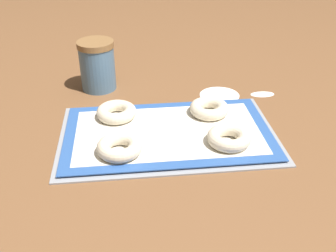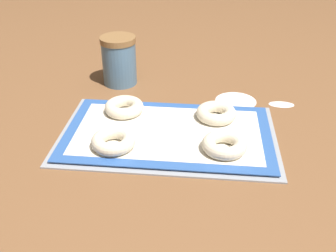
{
  "view_description": "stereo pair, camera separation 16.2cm",
  "coord_description": "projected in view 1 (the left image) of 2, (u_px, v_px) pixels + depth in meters",
  "views": [
    {
      "loc": [
        -0.1,
        -0.78,
        0.5
      ],
      "look_at": [
        -0.01,
        -0.01,
        0.03
      ],
      "focal_mm": 42.0,
      "sensor_mm": 36.0,
      "label": 1
    },
    {
      "loc": [
        0.06,
        -0.78,
        0.5
      ],
      "look_at": [
        -0.01,
        -0.01,
        0.03
      ],
      "focal_mm": 42.0,
      "sensor_mm": 36.0,
      "label": 2
    }
  ],
  "objects": [
    {
      "name": "ground_plane",
      "position": [
        173.0,
        132.0,
        0.93
      ],
      "size": [
        2.8,
        2.8,
        0.0
      ],
      "primitive_type": "plane",
      "color": "brown"
    },
    {
      "name": "baking_tray",
      "position": [
        168.0,
        134.0,
        0.92
      ],
      "size": [
        0.5,
        0.3,
        0.01
      ],
      "color": "#93969B",
      "rests_on": "ground_plane"
    },
    {
      "name": "baking_mat",
      "position": [
        168.0,
        132.0,
        0.91
      ],
      "size": [
        0.48,
        0.28,
        0.0
      ],
      "color": "#2D569E",
      "rests_on": "baking_tray"
    },
    {
      "name": "bagel_front_left",
      "position": [
        119.0,
        147.0,
        0.83
      ],
      "size": [
        0.1,
        0.1,
        0.03
      ],
      "color": "beige",
      "rests_on": "baking_mat"
    },
    {
      "name": "bagel_front_right",
      "position": [
        229.0,
        138.0,
        0.86
      ],
      "size": [
        0.1,
        0.1,
        0.03
      ],
      "color": "beige",
      "rests_on": "baking_mat"
    },
    {
      "name": "bagel_back_left",
      "position": [
        116.0,
        112.0,
        0.96
      ],
      "size": [
        0.1,
        0.1,
        0.03
      ],
      "color": "beige",
      "rests_on": "baking_mat"
    },
    {
      "name": "bagel_back_right",
      "position": [
        209.0,
        108.0,
        0.97
      ],
      "size": [
        0.1,
        0.1,
        0.03
      ],
      "color": "beige",
      "rests_on": "baking_mat"
    },
    {
      "name": "flour_canister",
      "position": [
        97.0,
        65.0,
        1.1
      ],
      "size": [
        0.1,
        0.1,
        0.14
      ],
      "color": "slate",
      "rests_on": "ground_plane"
    },
    {
      "name": "flour_patch_near",
      "position": [
        262.0,
        94.0,
        1.1
      ],
      "size": [
        0.07,
        0.03,
        0.0
      ],
      "color": "white",
      "rests_on": "ground_plane"
    },
    {
      "name": "flour_patch_far",
      "position": [
        220.0,
        95.0,
        1.09
      ],
      "size": [
        0.11,
        0.1,
        0.0
      ],
      "color": "white",
      "rests_on": "ground_plane"
    }
  ]
}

